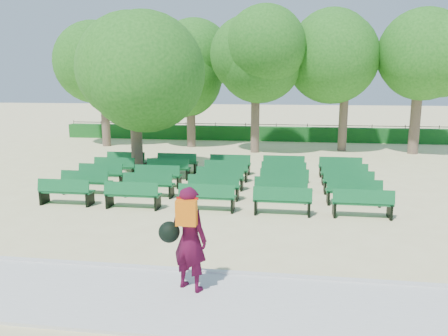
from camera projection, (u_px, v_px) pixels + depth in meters
name	position (u px, v px, depth m)	size (l,w,h in m)	color
ground	(233.00, 195.00, 14.66)	(120.00, 120.00, 0.00)	beige
paving	(179.00, 301.00, 7.47)	(30.00, 2.20, 0.06)	silver
curb	(194.00, 271.00, 8.59)	(30.00, 0.12, 0.10)	silver
hedge	(260.00, 134.00, 28.17)	(26.00, 0.70, 0.90)	#175B1E
fence	(261.00, 140.00, 28.64)	(26.00, 0.10, 1.02)	black
tree_line	(256.00, 150.00, 24.37)	(21.80, 6.80, 7.04)	#286E1D
bench_array	(220.00, 187.00, 15.40)	(1.66, 0.57, 1.04)	#105F2D
tree_among	(134.00, 68.00, 17.34)	(4.69, 4.69, 6.40)	brown
person	(188.00, 237.00, 7.67)	(0.95, 0.69, 1.89)	#440924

